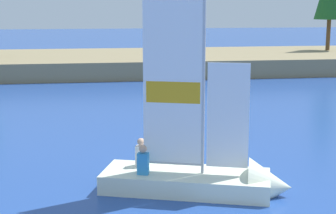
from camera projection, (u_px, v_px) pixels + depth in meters
name	position (u px, v px, depth m)	size (l,w,h in m)	color
shore_bank	(131.00, 62.00, 38.01)	(80.00, 11.12, 1.19)	#897A56
sailboat	(215.00, 177.00, 13.27)	(5.00, 2.93, 6.50)	silver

